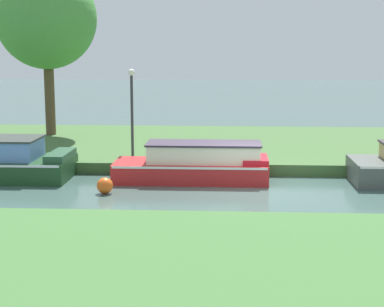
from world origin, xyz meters
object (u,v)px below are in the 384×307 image
(willow_tree_left, at_px, (46,19))
(mooring_post_near, at_px, (188,152))
(red_barge, at_px, (196,164))
(lamp_post, at_px, (132,102))
(channel_buoy, at_px, (105,186))

(willow_tree_left, height_order, mooring_post_near, willow_tree_left)
(red_barge, relative_size, mooring_post_near, 6.93)
(willow_tree_left, relative_size, lamp_post, 2.34)
(mooring_post_near, bearing_deg, red_barge, -74.45)
(channel_buoy, bearing_deg, willow_tree_left, 114.62)
(channel_buoy, bearing_deg, mooring_post_near, 53.84)
(mooring_post_near, bearing_deg, lamp_post, 155.16)
(red_barge, distance_m, channel_buoy, 3.27)
(lamp_post, relative_size, channel_buoy, 6.46)
(red_barge, height_order, mooring_post_near, red_barge)
(red_barge, distance_m, lamp_post, 3.71)
(lamp_post, xyz_separation_m, channel_buoy, (-0.21, -4.09, -2.11))
(lamp_post, distance_m, mooring_post_near, 2.79)
(willow_tree_left, height_order, channel_buoy, willow_tree_left)
(lamp_post, height_order, mooring_post_near, lamp_post)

